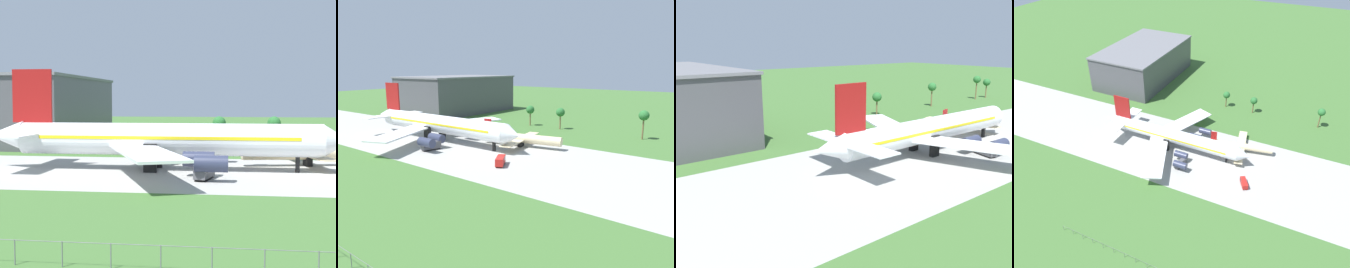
# 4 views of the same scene
# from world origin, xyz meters

# --- Properties ---
(ground_plane) EXTENTS (600.00, 600.00, 0.00)m
(ground_plane) POSITION_xyz_m (0.00, 0.00, 0.00)
(ground_plane) COLOR #3D662D
(taxiway_strip) EXTENTS (320.00, 44.00, 0.02)m
(taxiway_strip) POSITION_xyz_m (0.00, 0.00, 0.01)
(taxiway_strip) COLOR #9E9E99
(taxiway_strip) RESTS_ON ground_plane
(jet_airliner) EXTENTS (69.67, 57.22, 19.30)m
(jet_airliner) POSITION_xyz_m (-28.47, 2.10, 5.84)
(jet_airliner) COLOR white
(jet_airliner) RESTS_ON ground_plane
(regional_aircraft) EXTENTS (26.97, 24.45, 8.27)m
(regional_aircraft) POSITION_xyz_m (-0.16, 11.96, 2.72)
(regional_aircraft) COLOR beige
(regional_aircraft) RESTS_ON ground_plane
(baggage_tug) EXTENTS (3.34, 6.37, 2.69)m
(baggage_tug) POSITION_xyz_m (-19.63, -8.77, 1.44)
(baggage_tug) COLOR black
(baggage_tug) RESTS_ON ground_plane
(palm_tree_row) EXTENTS (93.84, 3.60, 11.56)m
(palm_tree_row) POSITION_xyz_m (27.81, 46.84, 7.85)
(palm_tree_row) COLOR brown
(palm_tree_row) RESTS_ON ground_plane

